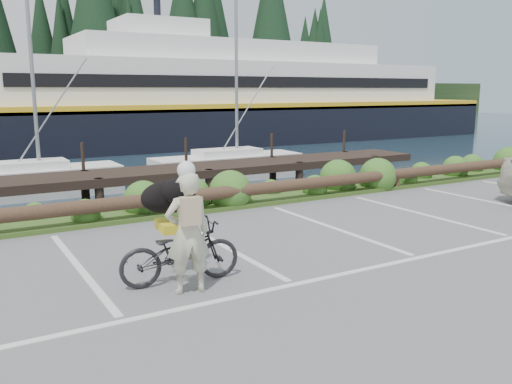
# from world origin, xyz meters

# --- Properties ---
(ground) EXTENTS (72.00, 72.00, 0.00)m
(ground) POSITION_xyz_m (0.00, 0.00, 0.00)
(ground) COLOR #5C5C5E
(vegetation_strip) EXTENTS (34.00, 1.60, 0.10)m
(vegetation_strip) POSITION_xyz_m (0.00, 5.30, 0.05)
(vegetation_strip) COLOR #3D5B21
(vegetation_strip) RESTS_ON ground
(log_rail) EXTENTS (32.00, 0.30, 0.60)m
(log_rail) POSITION_xyz_m (0.00, 4.60, 0.00)
(log_rail) COLOR #443021
(log_rail) RESTS_ON ground
(bicycle) EXTENTS (1.88, 0.84, 0.96)m
(bicycle) POSITION_xyz_m (-1.43, 0.54, 0.48)
(bicycle) COLOR black
(bicycle) RESTS_ON ground
(cyclist) EXTENTS (0.68, 0.49, 1.75)m
(cyclist) POSITION_xyz_m (-1.48, 0.12, 0.88)
(cyclist) COLOR beige
(cyclist) RESTS_ON ground
(dog) EXTENTS (0.54, 0.94, 0.52)m
(dog) POSITION_xyz_m (-1.36, 1.12, 1.22)
(dog) COLOR black
(dog) RESTS_ON bicycle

